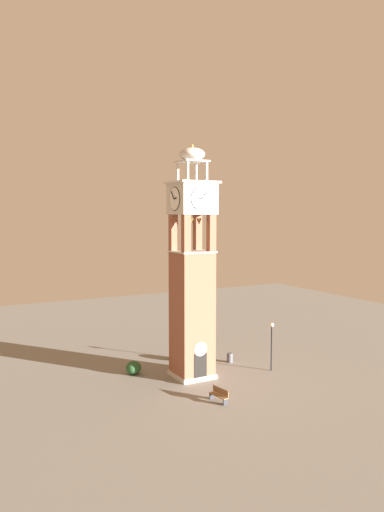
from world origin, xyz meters
name	(u,v)px	position (x,y,z in m)	size (l,w,h in m)	color
ground	(192,376)	(0.00, 0.00, 0.00)	(80.00, 80.00, 0.00)	gray
clock_tower	(192,281)	(0.00, 0.00, 7.67)	(3.37, 3.37, 18.31)	#93543D
park_bench	(219,395)	(-0.90, -5.66, 0.48)	(0.70, 1.65, 0.95)	brown
lamp_post	(272,338)	(6.52, -1.79, 2.78)	(0.36, 0.36, 4.03)	black
trash_bin	(230,358)	(4.75, 1.82, 0.40)	(0.52, 0.52, 0.80)	#4C4C51
shrub_near_entry	(176,355)	(0.89, 4.65, 0.41)	(1.16, 1.16, 0.83)	#28562D
shrub_left_of_tower	(134,368)	(-3.93, 2.71, 0.54)	(1.24, 1.24, 1.07)	#28562D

